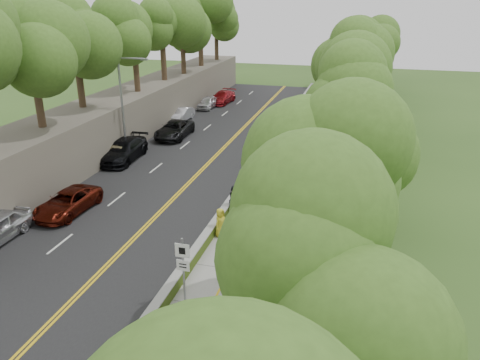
% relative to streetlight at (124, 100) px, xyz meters
% --- Properties ---
extents(ground, '(140.00, 140.00, 0.00)m').
position_rel_streetlight_xyz_m(ground, '(10.46, -14.00, -4.64)').
color(ground, '#33511E').
rests_on(ground, ground).
extents(road, '(11.20, 66.00, 0.04)m').
position_rel_streetlight_xyz_m(road, '(5.06, 1.00, -4.62)').
color(road, black).
rests_on(road, ground).
extents(sidewalk, '(4.20, 66.00, 0.05)m').
position_rel_streetlight_xyz_m(sidewalk, '(13.01, 1.00, -4.61)').
color(sidewalk, gray).
rests_on(sidewalk, ground).
extents(jersey_barrier, '(0.42, 66.00, 0.60)m').
position_rel_streetlight_xyz_m(jersey_barrier, '(10.71, 1.00, -4.34)').
color(jersey_barrier, '#93D71C').
rests_on(jersey_barrier, ground).
extents(rock_embankment, '(5.00, 66.00, 4.00)m').
position_rel_streetlight_xyz_m(rock_embankment, '(-3.04, 1.00, -2.64)').
color(rock_embankment, '#595147').
rests_on(rock_embankment, ground).
extents(chainlink_fence, '(0.04, 66.00, 2.00)m').
position_rel_streetlight_xyz_m(chainlink_fence, '(15.11, 1.00, -3.64)').
color(chainlink_fence, slate).
rests_on(chainlink_fence, ground).
extents(trees_embankment, '(6.40, 66.00, 13.00)m').
position_rel_streetlight_xyz_m(trees_embankment, '(-2.54, 1.00, 5.86)').
color(trees_embankment, '#4A7526').
rests_on(trees_embankment, rock_embankment).
extents(trees_fenceside, '(7.00, 66.00, 14.00)m').
position_rel_streetlight_xyz_m(trees_fenceside, '(17.46, 1.00, 2.36)').
color(trees_fenceside, '#4C7927').
rests_on(trees_fenceside, ground).
extents(streetlight, '(2.52, 0.22, 8.00)m').
position_rel_streetlight_xyz_m(streetlight, '(0.00, 0.00, 0.00)').
color(streetlight, gray).
rests_on(streetlight, ground).
extents(signpost, '(0.62, 0.09, 3.10)m').
position_rel_streetlight_xyz_m(signpost, '(11.51, -17.02, -2.68)').
color(signpost, gray).
rests_on(signpost, sidewalk).
extents(construction_barrel, '(0.57, 0.57, 0.93)m').
position_rel_streetlight_xyz_m(construction_barrel, '(13.97, 4.63, -4.12)').
color(construction_barrel, '#C3740E').
rests_on(construction_barrel, sidewalk).
extents(concrete_block, '(1.46, 1.21, 0.87)m').
position_rel_streetlight_xyz_m(concrete_block, '(14.76, -14.01, -4.16)').
color(concrete_block, gray).
rests_on(concrete_block, sidewalk).
extents(car_2, '(2.41, 4.87, 1.33)m').
position_rel_streetlight_xyz_m(car_2, '(1.46, -10.53, -3.94)').
color(car_2, '#4F130A').
rests_on(car_2, road).
extents(car_3, '(2.57, 5.73, 1.63)m').
position_rel_streetlight_xyz_m(car_3, '(0.09, -0.96, -3.79)').
color(car_3, black).
rests_on(car_3, road).
extents(car_4, '(2.07, 4.58, 1.53)m').
position_rel_streetlight_xyz_m(car_4, '(-0.14, -1.34, -3.84)').
color(car_4, '#C4B98B').
rests_on(car_4, road).
extents(car_5, '(1.58, 4.10, 1.33)m').
position_rel_streetlight_xyz_m(car_5, '(-0.14, 11.80, -3.93)').
color(car_5, silver).
rests_on(car_5, road).
extents(car_6, '(2.63, 5.38, 1.47)m').
position_rel_streetlight_xyz_m(car_6, '(1.46, 6.01, -3.86)').
color(car_6, black).
rests_on(car_6, road).
extents(car_7, '(2.42, 5.09, 1.43)m').
position_rel_streetlight_xyz_m(car_7, '(1.46, 20.93, -3.88)').
color(car_7, maroon).
rests_on(car_7, road).
extents(car_8, '(1.73, 4.02, 1.35)m').
position_rel_streetlight_xyz_m(car_8, '(0.63, 17.97, -3.92)').
color(car_8, silver).
rests_on(car_8, road).
extents(painter_0, '(0.76, 0.93, 1.63)m').
position_rel_streetlight_xyz_m(painter_0, '(11.21, -10.97, -3.77)').
color(painter_0, gold).
rests_on(painter_0, sidewalk).
extents(painter_1, '(0.66, 0.79, 1.84)m').
position_rel_streetlight_xyz_m(painter_1, '(11.91, -8.61, -3.67)').
color(painter_1, white).
rests_on(painter_1, sidewalk).
extents(painter_2, '(0.75, 0.93, 1.81)m').
position_rel_streetlight_xyz_m(painter_2, '(11.21, -8.11, -3.68)').
color(painter_2, black).
rests_on(painter_2, sidewalk).
extents(painter_3, '(0.84, 1.15, 1.59)m').
position_rel_streetlight_xyz_m(painter_3, '(11.21, -5.97, -3.79)').
color(painter_3, '#9E563F').
rests_on(painter_3, sidewalk).
extents(person_far, '(1.04, 0.62, 1.66)m').
position_rel_streetlight_xyz_m(person_far, '(14.66, 12.58, -3.76)').
color(person_far, black).
rests_on(person_far, sidewalk).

